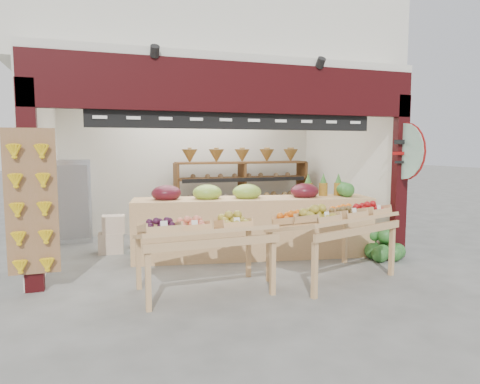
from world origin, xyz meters
name	(u,v)px	position (x,y,z in m)	size (l,w,h in m)	color
ground	(221,254)	(0.00, 0.00, 0.00)	(60.00, 60.00, 0.00)	#62625D
shop_structure	(198,40)	(0.00, 1.61, 3.92)	(6.36, 5.12, 5.40)	silver
banana_board	(31,205)	(-2.73, -1.17, 1.12)	(0.60, 0.15, 1.80)	#916342
gift_sign	(405,151)	(2.75, -1.15, 1.75)	(0.04, 0.93, 0.92)	#A5CFB4
back_shelving	(242,181)	(0.94, 1.70, 1.11)	(2.85, 0.47, 1.78)	brown
refrigerator	(75,201)	(-2.40, 1.89, 0.79)	(0.62, 0.62, 1.58)	silver
cardboard_stack	(126,238)	(-1.52, 0.71, 0.24)	(0.97, 0.71, 0.65)	beige
mid_counter	(252,225)	(0.46, -0.28, 0.53)	(4.00, 1.43, 1.21)	tan
display_table_left	(194,230)	(-0.83, -1.71, 0.79)	(1.67, 0.98, 1.04)	tan
display_table_right	(333,218)	(1.10, -1.76, 0.85)	(1.91, 1.43, 1.07)	tan
watermelon_pile	(383,248)	(2.46, -1.09, 0.18)	(0.71, 0.66, 0.50)	#194B1A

